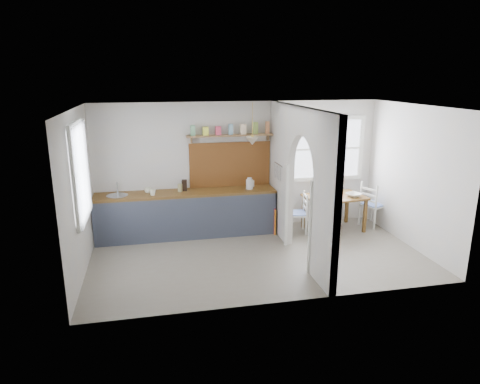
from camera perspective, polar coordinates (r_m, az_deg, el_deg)
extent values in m
cube|color=#716756|center=(7.65, 2.46, -8.56)|extent=(5.80, 3.20, 0.01)
cube|color=beige|center=(7.01, 2.71, 11.27)|extent=(5.80, 3.20, 0.01)
cube|color=beige|center=(8.74, -0.03, 3.47)|extent=(5.80, 0.01, 2.60)
cube|color=beige|center=(5.75, 6.55, -2.97)|extent=(5.80, 0.01, 2.60)
cube|color=beige|center=(7.09, -20.75, -0.34)|extent=(0.01, 3.20, 2.60)
cube|color=beige|center=(8.41, 22.10, 1.86)|extent=(0.01, 3.20, 2.60)
cube|color=beige|center=(6.35, 11.43, -1.41)|extent=(0.12, 0.80, 2.60)
cube|color=beige|center=(8.34, 5.53, 2.83)|extent=(0.12, 1.20, 2.60)
cube|color=beige|center=(7.09, 8.59, 6.89)|extent=(0.12, 1.20, 1.05)
cube|color=brown|center=(8.39, -7.18, -0.14)|extent=(3.50, 0.60, 0.05)
cube|color=#3E4453|center=(8.25, -6.91, -3.66)|extent=(3.50, 0.03, 0.85)
cube|color=black|center=(8.57, -7.11, -2.95)|extent=(3.46, 0.45, 0.85)
cylinder|color=#B3B9C1|center=(8.39, -16.06, -0.52)|extent=(0.40, 0.40, 0.02)
cube|color=brown|center=(8.66, -1.33, 3.70)|extent=(1.65, 0.03, 0.90)
cube|color=olive|center=(8.48, -1.25, 7.56)|extent=(1.75, 0.20, 0.03)
cube|color=#61A06E|center=(8.36, -6.32, 8.09)|extent=(0.09, 0.09, 0.18)
cube|color=yellow|center=(8.39, -4.62, 8.16)|extent=(0.09, 0.09, 0.18)
cube|color=#D33454|center=(8.43, -2.93, 8.22)|extent=(0.09, 0.09, 0.18)
cube|color=#73A2B6|center=(8.47, -1.25, 8.27)|extent=(0.09, 0.09, 0.18)
cube|color=beige|center=(8.52, 0.41, 8.31)|extent=(0.09, 0.09, 0.18)
cube|color=olive|center=(8.57, 2.05, 8.35)|extent=(0.09, 0.09, 0.18)
cube|color=#D6824B|center=(8.63, 3.66, 8.38)|extent=(0.09, 0.09, 0.18)
cone|color=#F0E5CB|center=(8.24, 1.64, 6.84)|extent=(0.26, 0.26, 0.16)
cylinder|color=#B3B9C1|center=(8.19, 5.17, 3.68)|extent=(0.02, 0.50, 0.02)
imported|color=silver|center=(8.23, -11.58, -0.06)|extent=(0.14, 0.14, 0.11)
imported|color=silver|center=(8.42, -12.17, 0.24)|extent=(0.15, 0.15, 0.11)
cube|color=black|center=(8.46, -7.43, 0.89)|extent=(0.11, 0.14, 0.21)
cylinder|color=#968F5A|center=(8.41, -7.99, 0.57)|extent=(0.11, 0.11, 0.15)
cube|color=#A81E41|center=(8.57, 4.63, -3.93)|extent=(0.02, 0.03, 0.53)
cube|color=orange|center=(8.54, 4.70, -4.18)|extent=(0.02, 0.03, 0.55)
imported|color=beige|center=(8.91, 14.92, -0.38)|extent=(0.36, 0.36, 0.07)
imported|color=#467146|center=(8.64, 12.28, -0.62)|extent=(0.12, 0.12, 0.09)
cylinder|color=black|center=(8.75, 10.85, -0.60)|extent=(0.26, 0.26, 0.02)
imported|color=#744F84|center=(9.06, 12.75, 0.37)|extent=(0.21, 0.21, 0.18)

